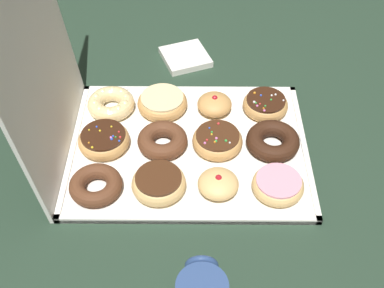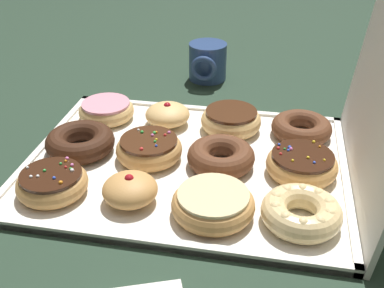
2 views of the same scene
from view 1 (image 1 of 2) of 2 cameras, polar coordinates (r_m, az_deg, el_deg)
name	(u,v)px [view 1 (image 1 of 2)]	position (r m, az deg, el deg)	size (l,w,h in m)	color
ground_plane	(189,149)	(1.13, -0.36, -0.62)	(3.00, 3.00, 0.00)	#233828
donut_box	(189,148)	(1.13, -0.36, -0.43)	(0.41, 0.53, 0.01)	white
box_lid_open	(31,51)	(1.00, -17.78, 10.07)	(0.41, 0.54, 0.01)	white
pink_frosted_donut_0	(278,185)	(1.04, 9.75, -4.60)	(0.11, 0.11, 0.03)	#E5B770
chocolate_cake_ring_donut_1	(273,141)	(1.13, 9.19, 0.32)	(0.12, 0.12, 0.04)	#381E11
sprinkle_donut_2	(265,104)	(1.21, 8.34, 4.47)	(0.11, 0.11, 0.04)	tan
jelly_filled_donut_3	(218,184)	(1.03, 3.00, -4.53)	(0.08, 0.08, 0.05)	#E5B770
sprinkle_donut_4	(217,140)	(1.11, 2.91, 0.49)	(0.11, 0.11, 0.04)	tan
jelly_filled_donut_5	(215,104)	(1.20, 2.57, 4.54)	(0.08, 0.08, 0.05)	tan
chocolate_frosted_donut_6	(159,183)	(1.03, -3.80, -4.46)	(0.11, 0.11, 0.04)	#E5B770
chocolate_cake_ring_donut_7	(163,140)	(1.12, -3.37, 0.41)	(0.11, 0.11, 0.04)	#59331E
glazed_ring_donut_8	(162,102)	(1.21, -3.39, 4.73)	(0.12, 0.12, 0.04)	tan
chocolate_cake_ring_donut_9	(96,185)	(1.05, -10.88, -4.62)	(0.11, 0.11, 0.03)	#59331E
sprinkle_donut_10	(104,141)	(1.13, -10.02, 0.30)	(0.11, 0.11, 0.04)	tan
cruller_donut_11	(111,103)	(1.22, -9.20, 4.58)	(0.11, 0.11, 0.04)	#EACC8C
napkin_stack	(185,57)	(1.38, -0.75, 9.86)	(0.12, 0.12, 0.02)	white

